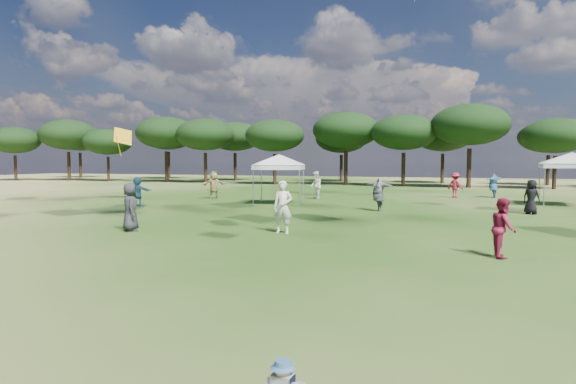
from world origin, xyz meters
name	(u,v)px	position (x,y,z in m)	size (l,w,h in m)	color
tree_line	(459,130)	(2.39, 47.41, 5.42)	(108.78, 17.63, 7.77)	black
tent_left	(279,157)	(-7.48, 23.44, 2.70)	(5.36, 5.36, 3.13)	gray
tent_right	(572,155)	(8.01, 27.74, 2.81)	(6.13, 6.13, 3.23)	gray
festival_crowd	(410,193)	(-0.19, 22.62, 0.85)	(29.65, 22.64, 1.87)	#A08F57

